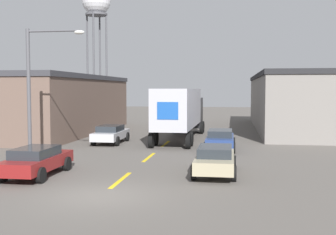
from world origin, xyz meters
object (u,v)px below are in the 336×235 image
Objects in this scene: semi_truck at (181,109)px; fire_hydrant at (17,159)px; water_tower at (96,5)px; parked_car_right_mid at (220,139)px; parked_car_left_far at (111,133)px; parked_car_left_near at (36,160)px; parked_car_right_near at (215,159)px; street_lamp at (37,83)px.

fire_hydrant is at bearing -115.61° from semi_truck.
parked_car_right_mid is at bearing -61.01° from water_tower.
parked_car_left_far and parked_car_left_near have the same top height.
parked_car_right_mid is 0.23× the size of water_tower.
parked_car_right_mid is at bearing 38.33° from fire_hydrant.
parked_car_right_near is at bearing -90.00° from parked_car_right_mid.
semi_truck is at bearing -61.34° from water_tower.
parked_car_right_mid is at bearing 50.09° from parked_car_left_near.
fire_hydrant is (-9.83, 0.17, -0.30)m from parked_car_right_near.
parked_car_right_near is (3.24, -13.38, -1.63)m from semi_truck.
parked_car_right_near is 5.36× the size of fire_hydrant.
parked_car_right_mid is at bearing 90.00° from parked_car_right_near.
parked_car_left_near is 2.58m from fire_hydrant.
water_tower reaches higher than semi_truck.
street_lamp is at bearing 168.63° from parked_car_right_near.
parked_car_right_near is at bearing -75.48° from semi_truck.
semi_truck is at bearing 120.83° from parked_car_right_mid.
semi_truck is 1.77× the size of street_lamp.
parked_car_right_mid is 12.40m from parked_car_left_near.
parked_car_left_far is 0.63× the size of street_lamp.
water_tower reaches higher than parked_car_left_near.
street_lamp is at bearing -118.08° from semi_truck.
parked_car_right_mid and parked_car_left_far have the same top height.
parked_car_left_near is (-7.95, -9.51, 0.00)m from parked_car_right_mid.
semi_truck is 15.76m from parked_car_left_near.
semi_truck is at bearing 63.50° from fire_hydrant.
water_tower is (-12.40, 46.26, 16.37)m from parked_car_left_near.
street_lamp reaches higher than parked_car_left_near.
parked_car_right_mid is 8.25m from parked_car_left_far.
fire_hydrant is (-0.25, -1.75, -3.84)m from street_lamp.
semi_truck is at bearing 72.50° from parked_car_left_near.
street_lamp is at bearing -75.85° from water_tower.
parked_car_left_far is at bearing 79.36° from fire_hydrant.
fire_hydrant is at bearing 178.99° from parked_car_right_near.
water_tower reaches higher than fire_hydrant.
fire_hydrant is at bearing 137.07° from parked_car_left_near.
parked_car_right_mid is (3.24, -5.43, -1.63)m from semi_truck.
parked_car_left_near is 5.36× the size of fire_hydrant.
parked_car_right_near and parked_car_left_near have the same top height.
parked_car_right_mid is 1.00× the size of parked_car_left_far.
parked_car_right_mid is 5.36× the size of fire_hydrant.
water_tower is 45.93m from street_lamp.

